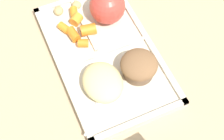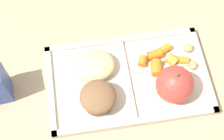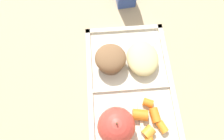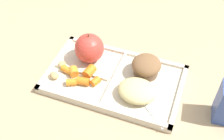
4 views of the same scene
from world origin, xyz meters
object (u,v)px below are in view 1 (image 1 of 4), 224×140
object	(u,v)px
green_apple	(107,6)
plastic_fork	(99,100)
lunch_tray	(105,55)
bran_muffin	(139,66)

from	to	relation	value
green_apple	plastic_fork	world-z (taller)	green_apple
lunch_tray	green_apple	size ratio (longest dim) A/B	3.98
lunch_tray	plastic_fork	world-z (taller)	lunch_tray
bran_muffin	plastic_fork	size ratio (longest dim) A/B	0.69
green_apple	plastic_fork	size ratio (longest dim) A/B	0.80
green_apple	bran_muffin	xyz separation A→B (m)	(0.18, -0.00, -0.01)
lunch_tray	green_apple	xyz separation A→B (m)	(-0.10, 0.05, 0.05)
green_apple	lunch_tray	bearing A→B (deg)	-27.02
lunch_tray	bran_muffin	size ratio (longest dim) A/B	4.63
plastic_fork	green_apple	bearing A→B (deg)	152.12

